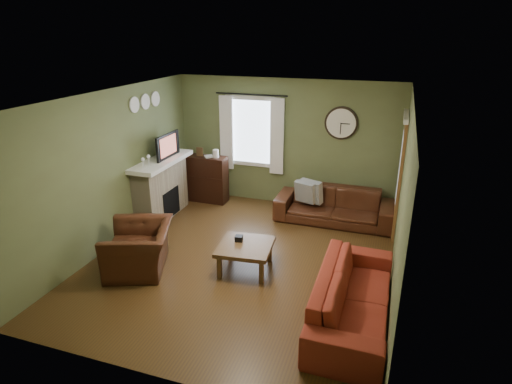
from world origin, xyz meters
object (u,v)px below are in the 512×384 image
(sofa_brown, at_px, (334,206))
(armchair, at_px, (139,248))
(sofa_red, at_px, (353,296))
(coffee_table, at_px, (245,257))
(bookshelf, at_px, (208,179))

(sofa_brown, height_order, armchair, armchair)
(sofa_red, relative_size, coffee_table, 2.83)
(sofa_red, height_order, coffee_table, sofa_red)
(sofa_brown, relative_size, armchair, 2.04)
(bookshelf, relative_size, sofa_red, 0.44)
(bookshelf, relative_size, sofa_brown, 0.45)
(bookshelf, height_order, sofa_brown, bookshelf)
(sofa_brown, distance_m, coffee_table, 2.44)
(sofa_red, bearing_deg, coffee_table, 67.80)
(sofa_brown, distance_m, armchair, 3.72)
(coffee_table, bearing_deg, armchair, -162.70)
(bookshelf, height_order, sofa_red, bookshelf)
(sofa_red, distance_m, coffee_table, 1.84)
(sofa_red, distance_m, armchair, 3.26)
(bookshelf, bearing_deg, sofa_red, -42.27)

